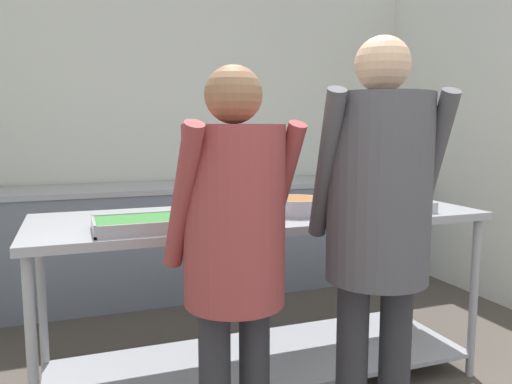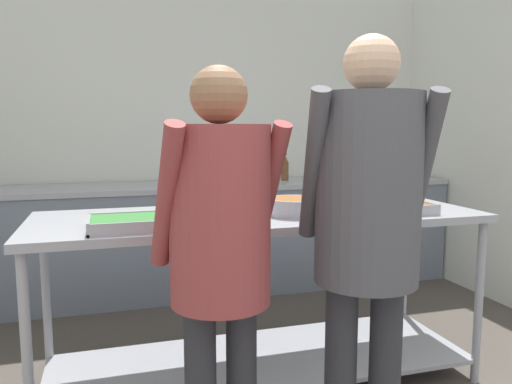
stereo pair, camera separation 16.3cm
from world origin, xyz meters
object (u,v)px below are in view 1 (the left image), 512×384
Objects in this scene: plate_stack at (230,214)px; water_bottle at (273,168)px; serving_tray_vegetables at (151,224)px; sauce_pan at (296,205)px; guest_serving_left at (378,212)px; guest_serving_right at (234,236)px; serving_tray_roast at (384,207)px.

water_bottle is at bearing 61.69° from plate_stack.
sauce_pan reaches higher than serving_tray_vegetables.
guest_serving_left is 0.57m from guest_serving_right.
water_bottle is (0.09, 1.78, 0.07)m from serving_tray_roast.
plate_stack is at bearing -177.09° from sauce_pan.
serving_tray_vegetables is 0.29× the size of guest_serving_left.
plate_stack is 0.78m from guest_serving_left.
sauce_pan is 0.27× the size of guest_serving_right.
serving_tray_vegetables is at bearing -165.15° from plate_stack.
serving_tray_vegetables is 0.97m from guest_serving_left.
serving_tray_roast is 1.79m from water_bottle.
guest_serving_right is at bearing -105.81° from plate_stack.
plate_stack reaches higher than serving_tray_roast.
plate_stack is 0.14× the size of guest_serving_right.
water_bottle is at bearing 64.59° from guest_serving_right.
guest_serving_left is (0.79, -0.57, 0.10)m from serving_tray_vegetables.
guest_serving_left reaches higher than serving_tray_roast.
guest_serving_left is (0.39, -0.67, 0.09)m from plate_stack.
serving_tray_vegetables is at bearing 144.33° from guest_serving_left.
water_bottle is (0.93, 1.73, 0.07)m from plate_stack.
guest_serving_left is at bearing -59.78° from plate_stack.
plate_stack is 0.13× the size of guest_serving_left.
guest_serving_left reaches higher than plate_stack.
guest_serving_right is (-0.52, -0.59, 0.00)m from sauce_pan.
plate_stack is at bearing 14.85° from serving_tray_vegetables.
guest_serving_left is 1.07× the size of guest_serving_right.
plate_stack is at bearing 74.19° from guest_serving_right.
plate_stack is 0.49× the size of serving_tray_roast.
guest_serving_left is (-0.45, -0.61, 0.10)m from serving_tray_roast.
serving_tray_vegetables is 0.31× the size of guest_serving_right.
guest_serving_right reaches higher than serving_tray_vegetables.
sauce_pan is 0.69m from guest_serving_left.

